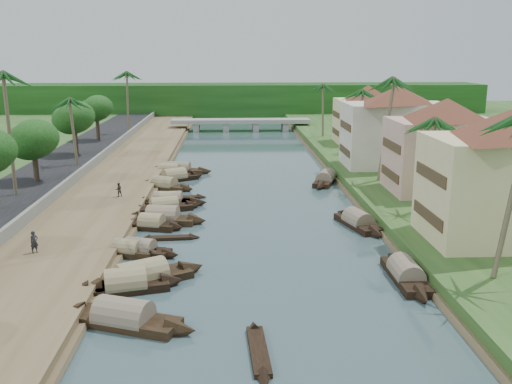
{
  "coord_description": "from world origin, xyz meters",
  "views": [
    {
      "loc": [
        -2.22,
        -43.59,
        15.34
      ],
      "look_at": [
        0.29,
        11.09,
        2.0
      ],
      "focal_mm": 40.0,
      "sensor_mm": 36.0,
      "label": 1
    }
  ],
  "objects_px": {
    "bridge": "(241,122)",
    "person_near": "(34,242)",
    "building_near": "(509,174)",
    "sampan_1": "(125,285)",
    "sampan_0": "(124,319)"
  },
  "relations": [
    {
      "from": "person_near",
      "to": "bridge",
      "type": "bearing_deg",
      "value": 34.04
    },
    {
      "from": "bridge",
      "to": "person_near",
      "type": "height_order",
      "value": "person_near"
    },
    {
      "from": "sampan_0",
      "to": "bridge",
      "type": "bearing_deg",
      "value": 105.16
    },
    {
      "from": "sampan_1",
      "to": "person_near",
      "type": "height_order",
      "value": "person_near"
    },
    {
      "from": "sampan_0",
      "to": "person_near",
      "type": "xyz_separation_m",
      "value": [
        -8.44,
        10.55,
        1.22
      ]
    },
    {
      "from": "bridge",
      "to": "building_near",
      "type": "relative_size",
      "value": 1.89
    },
    {
      "from": "building_near",
      "to": "bridge",
      "type": "bearing_deg",
      "value": 104.39
    },
    {
      "from": "sampan_0",
      "to": "person_near",
      "type": "bearing_deg",
      "value": 149.51
    },
    {
      "from": "building_near",
      "to": "person_near",
      "type": "height_order",
      "value": "building_near"
    },
    {
      "from": "sampan_0",
      "to": "person_near",
      "type": "relative_size",
      "value": 5.58
    },
    {
      "from": "bridge",
      "to": "sampan_1",
      "type": "height_order",
      "value": "bridge"
    },
    {
      "from": "building_near",
      "to": "person_near",
      "type": "distance_m",
      "value": 36.23
    },
    {
      "from": "building_near",
      "to": "person_near",
      "type": "xyz_separation_m",
      "value": [
        -35.91,
        -0.46,
        -4.74
      ]
    },
    {
      "from": "building_near",
      "to": "sampan_0",
      "type": "height_order",
      "value": "building_near"
    },
    {
      "from": "bridge",
      "to": "building_near",
      "type": "xyz_separation_m",
      "value": [
        18.99,
        -74.0,
        4.66
      ]
    }
  ]
}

